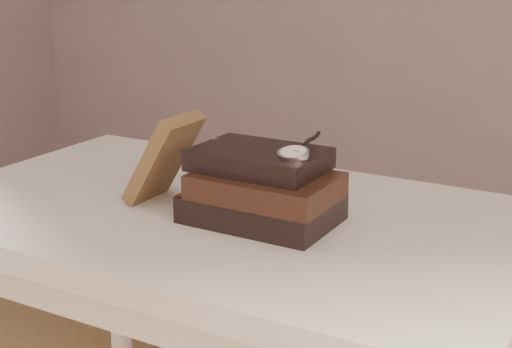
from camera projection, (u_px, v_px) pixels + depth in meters
The scene contains 5 objects.
table at pixel (223, 259), 1.22m from camera, with size 1.00×0.60×0.75m.
book_stack at pixel (262, 189), 1.12m from camera, with size 0.23×0.16×0.11m.
journal at pixel (164, 158), 1.20m from camera, with size 0.02×0.10×0.17m, color #47311B.
pocket_watch at pixel (295, 152), 1.07m from camera, with size 0.05×0.15×0.02m.
eyeglasses at pixel (243, 163), 1.22m from camera, with size 0.10×0.11×0.05m.
Camera 1 is at (0.60, -0.61, 1.15)m, focal length 50.96 mm.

